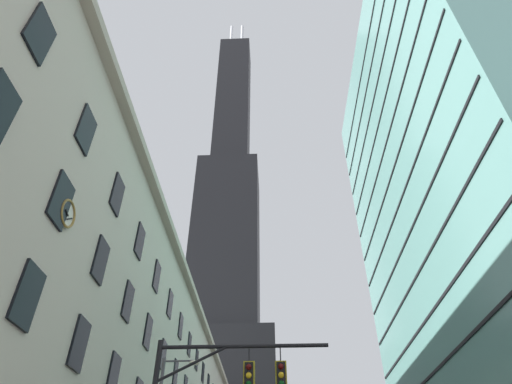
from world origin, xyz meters
TOP-DOWN VIEW (x-y plane):
  - dark_skyscraper at (-14.43, 88.66)m, footprint 24.84×24.84m
  - glass_office_midrise at (19.95, 25.18)m, footprint 18.01×38.70m

SIDE VIEW (x-z plane):
  - glass_office_midrise at x=19.95m, z-range 0.00..58.37m
  - dark_skyscraper at x=-14.43m, z-range -34.18..136.11m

